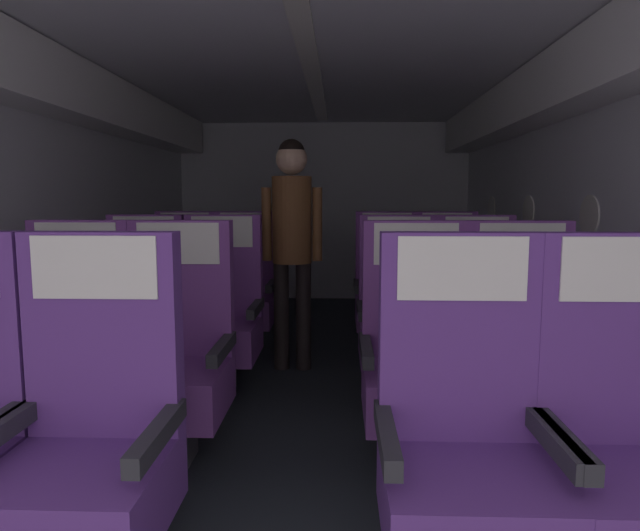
% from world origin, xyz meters
% --- Properties ---
extents(ground, '(3.76, 7.07, 0.02)m').
position_xyz_m(ground, '(0.00, 3.34, -0.01)').
color(ground, '#23282D').
extents(fuselage_shell, '(3.64, 6.72, 2.20)m').
position_xyz_m(fuselage_shell, '(0.00, 3.62, 1.58)').
color(fuselage_shell, silver).
rests_on(fuselage_shell, ground).
extents(seat_a_left_aisle, '(0.53, 0.52, 1.13)m').
position_xyz_m(seat_a_left_aisle, '(-0.57, 1.47, 0.47)').
color(seat_a_left_aisle, '#38383D').
rests_on(seat_a_left_aisle, ground).
extents(seat_a_right_aisle, '(0.53, 0.52, 1.13)m').
position_xyz_m(seat_a_right_aisle, '(1.08, 1.48, 0.47)').
color(seat_a_right_aisle, '#38383D').
rests_on(seat_a_right_aisle, ground).
extents(seat_a_right_window, '(0.53, 0.52, 1.13)m').
position_xyz_m(seat_a_right_window, '(0.58, 1.48, 0.47)').
color(seat_a_right_window, '#38383D').
rests_on(seat_a_right_window, ground).
extents(seat_b_left_window, '(0.53, 0.52, 1.13)m').
position_xyz_m(seat_b_left_window, '(-1.08, 2.41, 0.47)').
color(seat_b_left_window, '#38383D').
rests_on(seat_b_left_window, ground).
extents(seat_b_left_aisle, '(0.53, 0.52, 1.13)m').
position_xyz_m(seat_b_left_aisle, '(-0.58, 2.41, 0.47)').
color(seat_b_left_aisle, '#38383D').
rests_on(seat_b_left_aisle, ground).
extents(seat_b_right_aisle, '(0.53, 0.52, 1.13)m').
position_xyz_m(seat_b_right_aisle, '(1.07, 2.42, 0.47)').
color(seat_b_right_aisle, '#38383D').
rests_on(seat_b_right_aisle, ground).
extents(seat_b_right_window, '(0.53, 0.52, 1.13)m').
position_xyz_m(seat_b_right_window, '(0.57, 2.41, 0.47)').
color(seat_b_right_window, '#38383D').
rests_on(seat_b_right_window, ground).
extents(seat_c_left_window, '(0.53, 0.52, 1.13)m').
position_xyz_m(seat_c_left_window, '(-1.08, 3.34, 0.47)').
color(seat_c_left_window, '#38383D').
rests_on(seat_c_left_window, ground).
extents(seat_c_left_aisle, '(0.53, 0.52, 1.13)m').
position_xyz_m(seat_c_left_aisle, '(-0.57, 3.36, 0.47)').
color(seat_c_left_aisle, '#38383D').
rests_on(seat_c_left_aisle, ground).
extents(seat_c_right_aisle, '(0.53, 0.52, 1.13)m').
position_xyz_m(seat_c_right_aisle, '(1.08, 3.34, 0.47)').
color(seat_c_right_aisle, '#38383D').
rests_on(seat_c_right_aisle, ground).
extents(seat_c_right_window, '(0.53, 0.52, 1.13)m').
position_xyz_m(seat_c_right_window, '(0.58, 3.34, 0.47)').
color(seat_c_right_window, '#38383D').
rests_on(seat_c_right_window, ground).
extents(seat_d_left_window, '(0.53, 0.52, 1.13)m').
position_xyz_m(seat_d_left_window, '(-1.07, 4.29, 0.47)').
color(seat_d_left_window, '#38383D').
rests_on(seat_d_left_window, ground).
extents(seat_d_left_aisle, '(0.53, 0.52, 1.13)m').
position_xyz_m(seat_d_left_aisle, '(-0.58, 4.30, 0.47)').
color(seat_d_left_aisle, '#38383D').
rests_on(seat_d_left_aisle, ground).
extents(seat_d_right_aisle, '(0.53, 0.52, 1.13)m').
position_xyz_m(seat_d_right_aisle, '(1.07, 4.30, 0.47)').
color(seat_d_right_aisle, '#38383D').
rests_on(seat_d_right_aisle, ground).
extents(seat_d_right_window, '(0.53, 0.52, 1.13)m').
position_xyz_m(seat_d_right_window, '(0.58, 4.28, 0.47)').
color(seat_d_right_window, '#38383D').
rests_on(seat_d_right_window, ground).
extents(flight_attendant, '(0.43, 0.28, 1.65)m').
position_xyz_m(flight_attendant, '(-0.14, 3.79, 1.02)').
color(flight_attendant, black).
rests_on(flight_attendant, ground).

